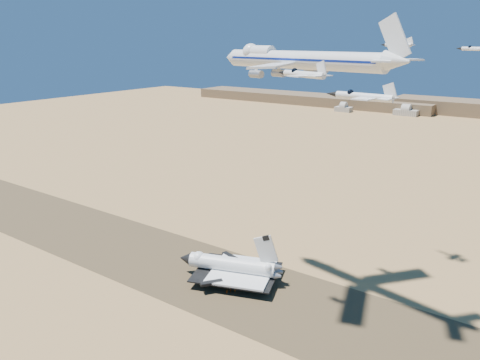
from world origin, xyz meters
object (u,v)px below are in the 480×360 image
Objects in this scene: crew_b at (227,292)px; chase_jet_b at (362,96)px; carrier_747 at (295,60)px; chase_jet_c at (398,45)px; crew_c at (231,290)px; chase_jet_d at (477,49)px; chase_jet_a at (303,74)px; shuttle at (231,266)px; crew_a at (235,290)px.

chase_jet_b is (62.39, -37.34, 82.63)m from crew_b.
chase_jet_c is at bearing 78.59° from carrier_747.
crew_c is 110.31m from chase_jet_b.
carrier_747 is 4.94× the size of chase_jet_d.
crew_c is at bearing 164.09° from chase_jet_a.
crew_c is at bearing 153.91° from chase_jet_b.
crew_c is (-16.53, -15.44, -86.79)m from carrier_747.
chase_jet_b is 0.98× the size of chase_jet_d.
carrier_747 is at bearing 135.94° from chase_jet_b.
chase_jet_a is 96.24m from chase_jet_c.
crew_b is (5.58, -10.35, -4.88)m from shuttle.
crew_c is at bearing -108.23° from chase_jet_d.
chase_jet_a reaches higher than crew_c.
shuttle is 2.81× the size of chase_jet_d.
shuttle is 2.87× the size of chase_jet_b.
carrier_747 is 5.20× the size of chase_jet_c.
crew_a is 0.87× the size of crew_c.
crew_a is 102.54m from chase_jet_a.
chase_jet_b is 104.84m from chase_jet_c.
carrier_747 is at bearing -2.34° from shuttle.
chase_jet_d reaches higher than crew_c.
crew_c is 102.71m from chase_jet_a.
chase_jet_c reaches higher than chase_jet_b.
shuttle is at bearing -108.75° from chase_jet_c.
crew_b is 0.91× the size of crew_c.
crew_a is at bearing -124.70° from carrier_747.
crew_c reaches higher than crew_b.
crew_c is at bearing 121.59° from crew_a.
chase_jet_b is (67.97, -47.70, 77.75)m from shuttle.
chase_jet_b is 1.03× the size of chase_jet_c.
chase_jet_c reaches higher than crew_b.
crew_c is at bearing -100.67° from chase_jet_c.
crew_b is at bearing 165.76° from chase_jet_a.
crew_c is 0.12× the size of chase_jet_c.
chase_jet_d is at bearing -63.63° from crew_c.
crew_a is at bearing -65.95° from crew_b.
carrier_747 is 5.03× the size of chase_jet_b.
chase_jet_a is at bearing -78.53° from chase_jet_d.
carrier_747 reaches higher than chase_jet_b.
crew_a is 115.68m from chase_jet_c.
chase_jet_a is (44.02, -34.33, 86.01)m from crew_a.
chase_jet_c is (36.99, 63.98, 91.54)m from crew_b.
carrier_747 reaches higher than chase_jet_a.
chase_jet_d is (25.88, 16.69, -1.42)m from chase_jet_c.
crew_b is 136.32m from chase_jet_d.
chase_jet_d is (68.45, 70.32, 85.24)m from shuttle.
crew_b is 110.07m from chase_jet_b.
chase_jet_c is 0.95× the size of chase_jet_d.
chase_jet_d reaches higher than chase_jet_b.
chase_jet_c is at bearing -60.95° from crew_b.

